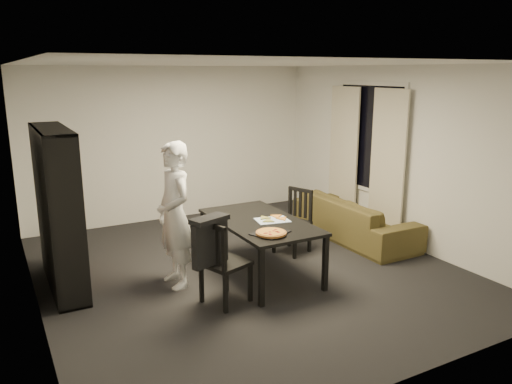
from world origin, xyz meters
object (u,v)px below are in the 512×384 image
person (175,215)px  sofa (354,218)px  pepperoni_pizza (271,233)px  baking_tray (270,233)px  bookshelf (58,210)px  dining_table (260,225)px  chair_left (219,258)px  chair_right (296,216)px

person → sofa: person is taller
person → pepperoni_pizza: (0.87, -0.76, -0.13)m
baking_tray → pepperoni_pizza: size_ratio=1.14×
pepperoni_pizza → sofa: bearing=27.3°
bookshelf → baking_tray: bearing=-31.9°
dining_table → pepperoni_pizza: (-0.17, -0.56, 0.09)m
bookshelf → chair_left: bookshelf is taller
dining_table → sofa: 2.05m
chair_left → person: 0.84m
sofa → dining_table: bearing=105.2°
chair_right → person: size_ratio=0.52×
dining_table → baking_tray: 0.53m
person → bookshelf: bearing=-119.8°
pepperoni_pizza → sofa: size_ratio=0.16×
chair_right → person: (-1.89, -0.29, 0.35)m
dining_table → sofa: (1.95, 0.53, -0.33)m
person → pepperoni_pizza: size_ratio=4.97×
bookshelf → baking_tray: bookshelf is taller
bookshelf → chair_right: bearing=-5.6°
chair_right → pepperoni_pizza: (-1.02, -1.06, 0.22)m
baking_tray → sofa: 2.37m
dining_table → chair_right: 1.00m
chair_right → pepperoni_pizza: chair_right is taller
chair_left → sofa: size_ratio=0.44×
person → pepperoni_pizza: 1.16m
baking_tray → pepperoni_pizza: pepperoni_pizza is taller
baking_tray → sofa: baking_tray is taller
chair_right → sofa: size_ratio=0.42×
bookshelf → pepperoni_pizza: size_ratio=5.43×
bookshelf → sofa: bookshelf is taller
person → chair_right: bearing=95.4°
baking_tray → chair_left: bearing=-176.8°
bookshelf → dining_table: bookshelf is taller
sofa → baking_tray: bearing=116.3°
person → sofa: size_ratio=0.80×
person → baking_tray: 1.15m
chair_right → baking_tray: (-1.00, -1.00, 0.20)m
baking_tray → bookshelf: bearing=148.1°
chair_right → pepperoni_pizza: bearing=-65.5°
pepperoni_pizza → baking_tray: bearing=68.6°
dining_table → baking_tray: bearing=-105.9°
bookshelf → chair_left: bearing=-43.1°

